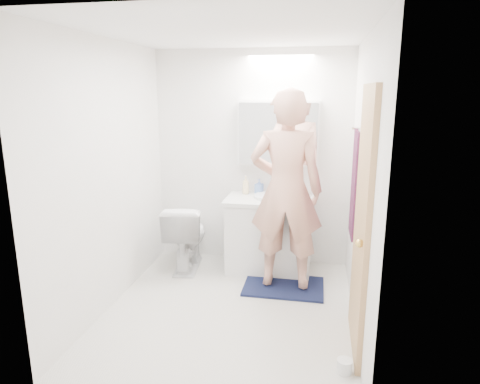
% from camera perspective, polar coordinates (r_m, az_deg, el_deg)
% --- Properties ---
extents(floor, '(2.50, 2.50, 0.00)m').
position_cam_1_polar(floor, '(4.03, -1.41, -15.49)').
color(floor, silver).
rests_on(floor, ground).
extents(ceiling, '(2.50, 2.50, 0.00)m').
position_cam_1_polar(ceiling, '(3.55, -1.65, 20.73)').
color(ceiling, white).
rests_on(ceiling, floor).
extents(wall_back, '(2.50, 0.00, 2.50)m').
position_cam_1_polar(wall_back, '(4.81, 1.63, 4.49)').
color(wall_back, white).
rests_on(wall_back, floor).
extents(wall_front, '(2.50, 0.00, 2.50)m').
position_cam_1_polar(wall_front, '(2.44, -7.74, -4.60)').
color(wall_front, white).
rests_on(wall_front, floor).
extents(wall_left, '(0.00, 2.50, 2.50)m').
position_cam_1_polar(wall_left, '(3.98, -17.20, 1.99)').
color(wall_left, white).
rests_on(wall_left, floor).
extents(wall_right, '(0.00, 2.50, 2.50)m').
position_cam_1_polar(wall_right, '(3.54, 16.15, 0.70)').
color(wall_right, white).
rests_on(wall_right, floor).
extents(vanity_cabinet, '(0.90, 0.55, 0.78)m').
position_cam_1_polar(vanity_cabinet, '(4.71, 3.99, -5.94)').
color(vanity_cabinet, silver).
rests_on(vanity_cabinet, floor).
extents(countertop, '(0.95, 0.58, 0.04)m').
position_cam_1_polar(countertop, '(4.59, 4.07, -1.10)').
color(countertop, silver).
rests_on(countertop, vanity_cabinet).
extents(sink_basin, '(0.36, 0.36, 0.03)m').
position_cam_1_polar(sink_basin, '(4.61, 4.12, -0.58)').
color(sink_basin, silver).
rests_on(sink_basin, countertop).
extents(faucet, '(0.02, 0.02, 0.16)m').
position_cam_1_polar(faucet, '(4.77, 4.40, 0.72)').
color(faucet, silver).
rests_on(faucet, countertop).
extents(medicine_cabinet, '(0.88, 0.14, 0.70)m').
position_cam_1_polar(medicine_cabinet, '(4.66, 5.18, 7.87)').
color(medicine_cabinet, white).
rests_on(medicine_cabinet, wall_back).
extents(mirror_panel, '(0.84, 0.01, 0.66)m').
position_cam_1_polar(mirror_panel, '(4.59, 5.09, 7.78)').
color(mirror_panel, silver).
rests_on(mirror_panel, medicine_cabinet).
extents(toilet, '(0.50, 0.78, 0.75)m').
position_cam_1_polar(toilet, '(4.79, -7.23, -5.85)').
color(toilet, white).
rests_on(toilet, floor).
extents(bath_rug, '(0.80, 0.55, 0.02)m').
position_cam_1_polar(bath_rug, '(4.44, 5.89, -12.52)').
color(bath_rug, '#13203B').
rests_on(bath_rug, floor).
extents(person, '(0.71, 0.46, 1.93)m').
position_cam_1_polar(person, '(4.10, 6.23, 0.20)').
color(person, tan).
rests_on(person, bath_rug).
extents(door, '(0.04, 0.80, 2.00)m').
position_cam_1_polar(door, '(3.26, 16.11, -4.06)').
color(door, tan).
rests_on(door, wall_right).
extents(door_knob, '(0.06, 0.06, 0.06)m').
position_cam_1_polar(door_knob, '(2.98, 15.78, -6.66)').
color(door_knob, gold).
rests_on(door_knob, door).
extents(towel, '(0.02, 0.42, 1.00)m').
position_cam_1_polar(towel, '(4.10, 15.07, 1.02)').
color(towel, '#121839').
rests_on(towel, wall_right).
extents(towel_hook, '(0.07, 0.02, 0.02)m').
position_cam_1_polar(towel_hook, '(4.02, 15.34, 8.28)').
color(towel_hook, silver).
rests_on(towel_hook, wall_right).
extents(soap_bottle_a, '(0.09, 0.09, 0.20)m').
position_cam_1_polar(soap_bottle_a, '(4.74, 0.78, 0.93)').
color(soap_bottle_a, beige).
rests_on(soap_bottle_a, countertop).
extents(soap_bottle_b, '(0.10, 0.10, 0.17)m').
position_cam_1_polar(soap_bottle_b, '(4.75, 2.58, 0.75)').
color(soap_bottle_b, '#5374B3').
rests_on(soap_bottle_b, countertop).
extents(toothbrush_cup, '(0.12, 0.12, 0.09)m').
position_cam_1_polar(toothbrush_cup, '(4.71, 6.41, 0.06)').
color(toothbrush_cup, '#404BC0').
rests_on(toothbrush_cup, countertop).
extents(toilet_paper_roll, '(0.11, 0.11, 0.10)m').
position_cam_1_polar(toilet_paper_roll, '(3.33, 13.87, -21.80)').
color(toilet_paper_roll, white).
rests_on(toilet_paper_roll, floor).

